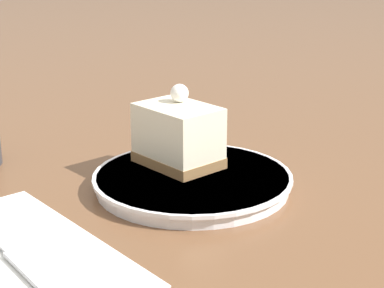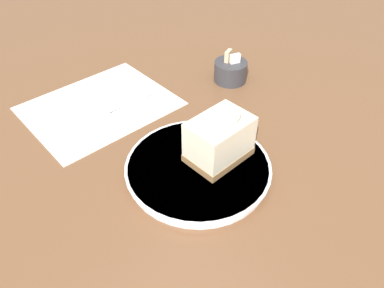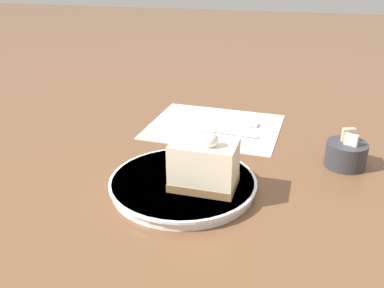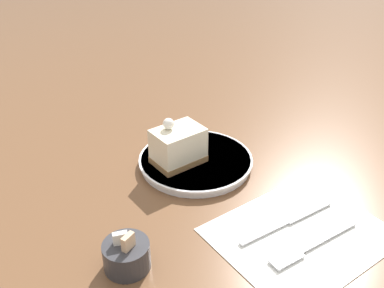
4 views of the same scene
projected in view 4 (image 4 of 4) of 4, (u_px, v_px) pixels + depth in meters
ground_plane at (196, 161)px, 0.82m from camera, size 4.00×4.00×0.00m
plate at (196, 161)px, 0.81m from camera, size 0.21×0.21×0.02m
cake_slice at (178, 145)px, 0.77m from camera, size 0.07×0.09×0.09m
napkin at (301, 234)px, 0.65m from camera, size 0.22×0.27×0.00m
fork at (308, 247)px, 0.62m from camera, size 0.04×0.17×0.00m
knife at (295, 218)px, 0.67m from camera, size 0.04×0.18×0.00m
sugar_bowl at (127, 255)px, 0.58m from camera, size 0.06×0.06×0.06m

